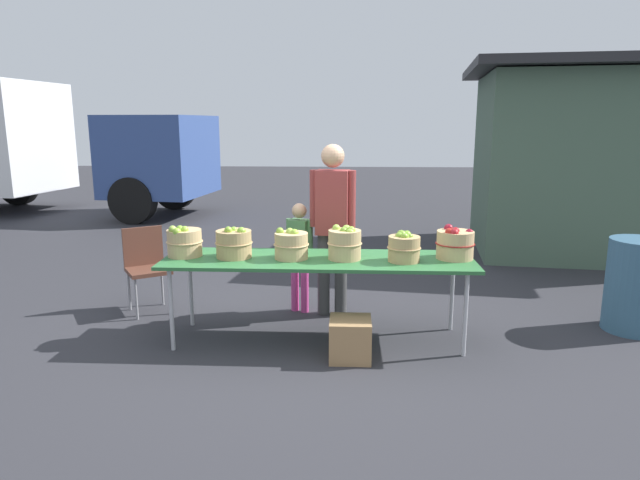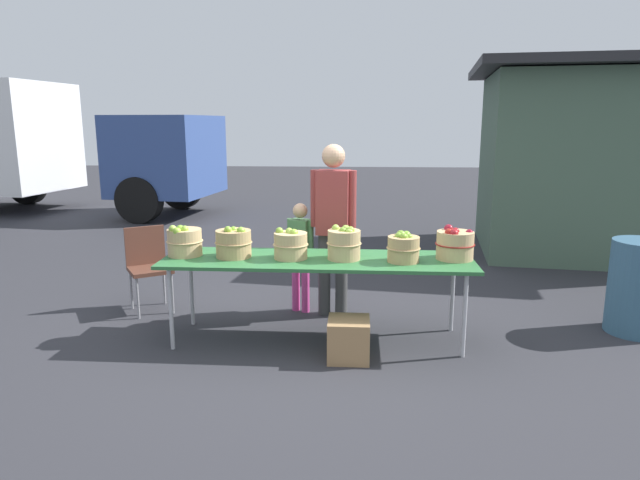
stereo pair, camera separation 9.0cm
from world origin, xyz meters
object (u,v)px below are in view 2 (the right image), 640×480
at_px(vendor_adult, 333,217).
at_px(box_truck, 12,142).
at_px(market_table, 318,262).
at_px(apple_basket_green_2, 291,245).
at_px(child_customer, 300,249).
at_px(produce_crate, 349,339).
at_px(apple_basket_green_0, 184,241).
at_px(apple_basket_green_3, 344,244).
at_px(folding_chair, 148,262).
at_px(apple_basket_red_0, 455,244).
at_px(apple_basket_green_1, 233,243).
at_px(trash_barrel, 640,287).
at_px(apple_basket_green_4, 403,247).

height_order(vendor_adult, box_truck, box_truck).
xyz_separation_m(market_table, apple_basket_green_2, (-0.23, -0.02, 0.16)).
xyz_separation_m(vendor_adult, box_truck, (-7.26, 6.37, 0.48)).
xyz_separation_m(child_customer, produce_crate, (0.51, -1.16, -0.49)).
relative_size(apple_basket_green_0, apple_basket_green_3, 1.06).
xyz_separation_m(apple_basket_green_2, child_customer, (0.00, 0.78, -0.21)).
bearing_deg(folding_chair, apple_basket_green_3, -52.44).
relative_size(apple_basket_green_2, box_truck, 0.04).
height_order(child_customer, box_truck, box_truck).
xyz_separation_m(apple_basket_red_0, folding_chair, (-2.98, 0.66, -0.37)).
relative_size(apple_basket_green_1, produce_crate, 0.97).
bearing_deg(market_table, box_truck, 135.46).
height_order(market_table, folding_chair, folding_chair).
bearing_deg(apple_basket_green_1, box_truck, 132.32).
bearing_deg(folding_chair, apple_basket_green_1, -66.76).
relative_size(box_truck, trash_barrel, 9.11).
height_order(apple_basket_green_4, child_customer, child_customer).
relative_size(apple_basket_green_2, apple_basket_green_4, 1.07).
bearing_deg(folding_chair, produce_crate, -60.81).
bearing_deg(produce_crate, box_truck, 134.99).
height_order(child_customer, trash_barrel, child_customer).
height_order(apple_basket_green_1, child_customer, child_customer).
relative_size(child_customer, produce_crate, 3.31).
bearing_deg(produce_crate, apple_basket_red_0, 26.76).
distance_m(market_table, apple_basket_green_0, 1.20).
relative_size(apple_basket_green_0, apple_basket_red_0, 0.95).
height_order(apple_basket_green_4, apple_basket_red_0, apple_basket_red_0).
xyz_separation_m(apple_basket_green_0, box_truck, (-5.97, 7.02, 0.61)).
relative_size(apple_basket_red_0, produce_crate, 0.99).
bearing_deg(trash_barrel, produce_crate, -163.62).
distance_m(apple_basket_red_0, trash_barrel, 1.83).
relative_size(apple_basket_green_2, apple_basket_red_0, 0.91).
height_order(apple_basket_green_1, box_truck, box_truck).
bearing_deg(market_table, apple_basket_green_0, 178.64).
relative_size(vendor_adult, child_customer, 1.52).
bearing_deg(box_truck, apple_basket_green_0, -42.56).
bearing_deg(produce_crate, trash_barrel, 16.38).
bearing_deg(apple_basket_green_4, trash_barrel, 11.50).
xyz_separation_m(apple_basket_green_4, child_customer, (-0.96, 0.83, -0.21)).
height_order(apple_basket_green_0, apple_basket_red_0, same).
bearing_deg(market_table, apple_basket_green_4, -5.40).
relative_size(apple_basket_green_2, trash_barrel, 0.36).
bearing_deg(trash_barrel, child_customer, 173.15).
relative_size(apple_basket_green_1, apple_basket_green_4, 1.14).
bearing_deg(box_truck, market_table, -37.49).
relative_size(apple_basket_green_4, trash_barrel, 0.33).
relative_size(market_table, apple_basket_green_4, 9.36).
xyz_separation_m(apple_basket_green_0, apple_basket_green_4, (1.92, -0.10, -0.00)).
distance_m(apple_basket_green_2, produce_crate, 0.95).
distance_m(apple_basket_green_0, vendor_adult, 1.45).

